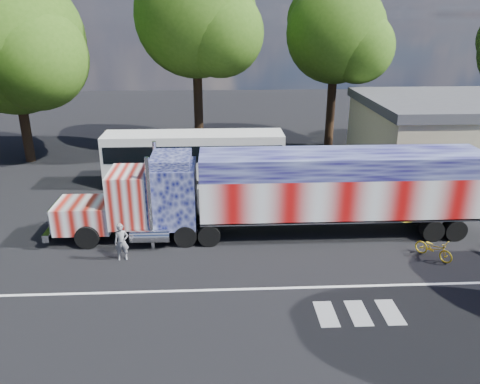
{
  "coord_description": "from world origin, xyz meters",
  "views": [
    {
      "loc": [
        -1.08,
        -19.11,
        10.32
      ],
      "look_at": [
        0.0,
        3.0,
        1.9
      ],
      "focal_mm": 35.0,
      "sensor_mm": 36.0,
      "label": 1
    }
  ],
  "objects_px": {
    "semi_truck": "(287,190)",
    "bicycle": "(434,248)",
    "tree_ne_a": "(338,34)",
    "tree_n_mid": "(198,17)",
    "coach_bus": "(194,158)",
    "woman": "(122,242)",
    "tree_nw_a": "(14,42)"
  },
  "relations": [
    {
      "from": "coach_bus",
      "to": "woman",
      "type": "relative_size",
      "value": 6.62
    },
    {
      "from": "tree_nw_a",
      "to": "tree_n_mid",
      "type": "distance_m",
      "value": 12.9
    },
    {
      "from": "bicycle",
      "to": "tree_nw_a",
      "type": "height_order",
      "value": "tree_nw_a"
    },
    {
      "from": "tree_n_mid",
      "to": "bicycle",
      "type": "bearing_deg",
      "value": -59.14
    },
    {
      "from": "bicycle",
      "to": "tree_nw_a",
      "type": "relative_size",
      "value": 0.13
    },
    {
      "from": "semi_truck",
      "to": "tree_nw_a",
      "type": "xyz_separation_m",
      "value": [
        -17.27,
        13.28,
        6.22
      ]
    },
    {
      "from": "semi_truck",
      "to": "bicycle",
      "type": "bearing_deg",
      "value": -24.43
    },
    {
      "from": "semi_truck",
      "to": "coach_bus",
      "type": "relative_size",
      "value": 1.85
    },
    {
      "from": "tree_nw_a",
      "to": "woman",
      "type": "bearing_deg",
      "value": -58.42
    },
    {
      "from": "coach_bus",
      "to": "bicycle",
      "type": "bearing_deg",
      "value": -43.74
    },
    {
      "from": "semi_truck",
      "to": "coach_bus",
      "type": "height_order",
      "value": "semi_truck"
    },
    {
      "from": "woman",
      "to": "tree_nw_a",
      "type": "height_order",
      "value": "tree_nw_a"
    },
    {
      "from": "coach_bus",
      "to": "tree_ne_a",
      "type": "relative_size",
      "value": 0.89
    },
    {
      "from": "coach_bus",
      "to": "tree_nw_a",
      "type": "distance_m",
      "value": 15.17
    },
    {
      "from": "coach_bus",
      "to": "bicycle",
      "type": "distance_m",
      "value": 15.5
    },
    {
      "from": "semi_truck",
      "to": "bicycle",
      "type": "xyz_separation_m",
      "value": [
        6.3,
        -2.86,
        -1.84
      ]
    },
    {
      "from": "coach_bus",
      "to": "woman",
      "type": "xyz_separation_m",
      "value": [
        -2.83,
        -10.12,
        -0.86
      ]
    },
    {
      "from": "coach_bus",
      "to": "tree_ne_a",
      "type": "distance_m",
      "value": 15.86
    },
    {
      "from": "coach_bus",
      "to": "tree_nw_a",
      "type": "height_order",
      "value": "tree_nw_a"
    },
    {
      "from": "woman",
      "to": "tree_nw_a",
      "type": "distance_m",
      "value": 19.83
    },
    {
      "from": "semi_truck",
      "to": "tree_n_mid",
      "type": "relative_size",
      "value": 1.43
    },
    {
      "from": "woman",
      "to": "tree_ne_a",
      "type": "relative_size",
      "value": 0.13
    },
    {
      "from": "tree_n_mid",
      "to": "tree_ne_a",
      "type": "relative_size",
      "value": 1.14
    },
    {
      "from": "tree_nw_a",
      "to": "bicycle",
      "type": "bearing_deg",
      "value": -34.4
    },
    {
      "from": "tree_ne_a",
      "to": "tree_nw_a",
      "type": "bearing_deg",
      "value": -171.64
    },
    {
      "from": "coach_bus",
      "to": "tree_n_mid",
      "type": "height_order",
      "value": "tree_n_mid"
    },
    {
      "from": "semi_truck",
      "to": "coach_bus",
      "type": "bearing_deg",
      "value": 121.87
    },
    {
      "from": "woman",
      "to": "tree_ne_a",
      "type": "distance_m",
      "value": 24.84
    },
    {
      "from": "coach_bus",
      "to": "tree_n_mid",
      "type": "bearing_deg",
      "value": 88.45
    },
    {
      "from": "semi_truck",
      "to": "tree_n_mid",
      "type": "height_order",
      "value": "tree_n_mid"
    },
    {
      "from": "woman",
      "to": "bicycle",
      "type": "height_order",
      "value": "woman"
    },
    {
      "from": "bicycle",
      "to": "tree_ne_a",
      "type": "xyz_separation_m",
      "value": [
        -0.18,
        19.58,
        8.44
      ]
    }
  ]
}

